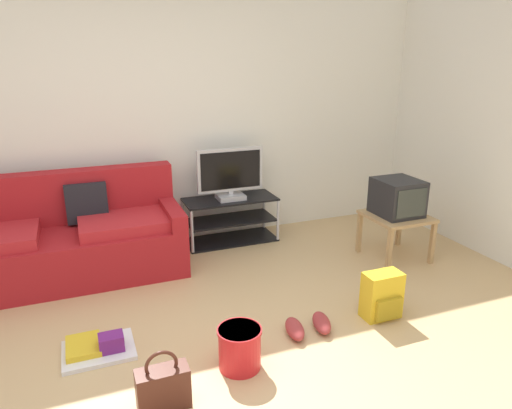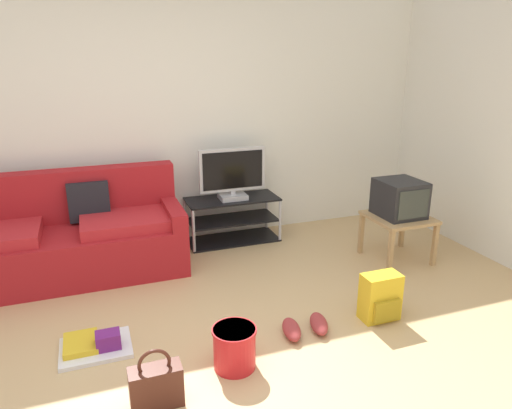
{
  "view_description": "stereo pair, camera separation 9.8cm",
  "coord_description": "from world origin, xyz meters",
  "px_view_note": "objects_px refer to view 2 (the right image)",
  "views": [
    {
      "loc": [
        -0.67,
        -2.28,
        1.91
      ],
      "look_at": [
        0.72,
        1.25,
        0.68
      ],
      "focal_mm": 32.86,
      "sensor_mm": 36.0,
      "label": 1
    },
    {
      "loc": [
        -0.58,
        -2.32,
        1.91
      ],
      "look_at": [
        0.72,
        1.25,
        0.68
      ],
      "focal_mm": 32.86,
      "sensor_mm": 36.0,
      "label": 2
    }
  ],
  "objects_px": {
    "couch": "(63,239)",
    "crt_tv": "(400,198)",
    "backpack": "(380,297)",
    "sneakers_pair": "(305,326)",
    "handbag": "(156,385)",
    "tv_stand": "(233,219)",
    "cleaning_bucket": "(234,346)",
    "floor_tray": "(95,345)",
    "side_table": "(398,222)",
    "flat_tv": "(232,174)"
  },
  "relations": [
    {
      "from": "crt_tv",
      "to": "backpack",
      "type": "relative_size",
      "value": 1.15
    },
    {
      "from": "side_table",
      "to": "floor_tray",
      "type": "bearing_deg",
      "value": -168.79
    },
    {
      "from": "crt_tv",
      "to": "cleaning_bucket",
      "type": "distance_m",
      "value": 2.29
    },
    {
      "from": "tv_stand",
      "to": "backpack",
      "type": "bearing_deg",
      "value": -72.96
    },
    {
      "from": "couch",
      "to": "cleaning_bucket",
      "type": "relative_size",
      "value": 7.37
    },
    {
      "from": "side_table",
      "to": "handbag",
      "type": "xyz_separation_m",
      "value": [
        -2.49,
        -1.22,
        -0.24
      ]
    },
    {
      "from": "crt_tv",
      "to": "handbag",
      "type": "distance_m",
      "value": 2.82
    },
    {
      "from": "couch",
      "to": "floor_tray",
      "type": "relative_size",
      "value": 4.51
    },
    {
      "from": "flat_tv",
      "to": "handbag",
      "type": "distance_m",
      "value": 2.55
    },
    {
      "from": "tv_stand",
      "to": "floor_tray",
      "type": "height_order",
      "value": "tv_stand"
    },
    {
      "from": "tv_stand",
      "to": "side_table",
      "type": "distance_m",
      "value": 1.68
    },
    {
      "from": "backpack",
      "to": "handbag",
      "type": "relative_size",
      "value": 0.98
    },
    {
      "from": "couch",
      "to": "floor_tray",
      "type": "distance_m",
      "value": 1.36
    },
    {
      "from": "tv_stand",
      "to": "sneakers_pair",
      "type": "distance_m",
      "value": 1.86
    },
    {
      "from": "cleaning_bucket",
      "to": "floor_tray",
      "type": "distance_m",
      "value": 0.97
    },
    {
      "from": "crt_tv",
      "to": "side_table",
      "type": "bearing_deg",
      "value": -90.0
    },
    {
      "from": "couch",
      "to": "crt_tv",
      "type": "xyz_separation_m",
      "value": [
        3.0,
        -0.74,
        0.28
      ]
    },
    {
      "from": "tv_stand",
      "to": "side_table",
      "type": "bearing_deg",
      "value": -36.58
    },
    {
      "from": "side_table",
      "to": "crt_tv",
      "type": "distance_m",
      "value": 0.24
    },
    {
      "from": "handbag",
      "to": "floor_tray",
      "type": "relative_size",
      "value": 0.79
    },
    {
      "from": "tv_stand",
      "to": "crt_tv",
      "type": "relative_size",
      "value": 2.31
    },
    {
      "from": "backpack",
      "to": "sneakers_pair",
      "type": "bearing_deg",
      "value": -158.41
    },
    {
      "from": "backpack",
      "to": "sneakers_pair",
      "type": "height_order",
      "value": "backpack"
    },
    {
      "from": "side_table",
      "to": "cleaning_bucket",
      "type": "distance_m",
      "value": 2.24
    },
    {
      "from": "cleaning_bucket",
      "to": "sneakers_pair",
      "type": "height_order",
      "value": "cleaning_bucket"
    },
    {
      "from": "side_table",
      "to": "flat_tv",
      "type": "bearing_deg",
      "value": 144.04
    },
    {
      "from": "side_table",
      "to": "sneakers_pair",
      "type": "distance_m",
      "value": 1.65
    },
    {
      "from": "couch",
      "to": "crt_tv",
      "type": "height_order",
      "value": "couch"
    },
    {
      "from": "handbag",
      "to": "flat_tv",
      "type": "bearing_deg",
      "value": 62.53
    },
    {
      "from": "floor_tray",
      "to": "cleaning_bucket",
      "type": "bearing_deg",
      "value": -30.26
    },
    {
      "from": "sneakers_pair",
      "to": "cleaning_bucket",
      "type": "bearing_deg",
      "value": -161.59
    },
    {
      "from": "side_table",
      "to": "handbag",
      "type": "bearing_deg",
      "value": -153.86
    },
    {
      "from": "cleaning_bucket",
      "to": "floor_tray",
      "type": "bearing_deg",
      "value": 149.74
    },
    {
      "from": "backpack",
      "to": "handbag",
      "type": "bearing_deg",
      "value": -144.59
    },
    {
      "from": "flat_tv",
      "to": "floor_tray",
      "type": "relative_size",
      "value": 1.49
    },
    {
      "from": "couch",
      "to": "backpack",
      "type": "xyz_separation_m",
      "value": [
        2.23,
        -1.63,
        -0.16
      ]
    },
    {
      "from": "backpack",
      "to": "cleaning_bucket",
      "type": "distance_m",
      "value": 1.21
    },
    {
      "from": "backpack",
      "to": "side_table",
      "type": "bearing_deg",
      "value": 72.09
    },
    {
      "from": "couch",
      "to": "handbag",
      "type": "height_order",
      "value": "couch"
    },
    {
      "from": "handbag",
      "to": "floor_tray",
      "type": "height_order",
      "value": "handbag"
    },
    {
      "from": "crt_tv",
      "to": "floor_tray",
      "type": "bearing_deg",
      "value": -168.47
    },
    {
      "from": "backpack",
      "to": "floor_tray",
      "type": "xyz_separation_m",
      "value": [
        -2.03,
        0.31,
        -0.14
      ]
    },
    {
      "from": "tv_stand",
      "to": "flat_tv",
      "type": "bearing_deg",
      "value": -90.0
    },
    {
      "from": "cleaning_bucket",
      "to": "floor_tray",
      "type": "relative_size",
      "value": 0.61
    },
    {
      "from": "couch",
      "to": "tv_stand",
      "type": "bearing_deg",
      "value": 8.32
    },
    {
      "from": "sneakers_pair",
      "to": "handbag",
      "type": "bearing_deg",
      "value": -161.31
    },
    {
      "from": "side_table",
      "to": "backpack",
      "type": "relative_size",
      "value": 1.52
    },
    {
      "from": "cleaning_bucket",
      "to": "floor_tray",
      "type": "xyz_separation_m",
      "value": [
        -0.84,
        0.49,
        -0.11
      ]
    },
    {
      "from": "handbag",
      "to": "cleaning_bucket",
      "type": "relative_size",
      "value": 1.3
    },
    {
      "from": "handbag",
      "to": "cleaning_bucket",
      "type": "distance_m",
      "value": 0.55
    }
  ]
}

